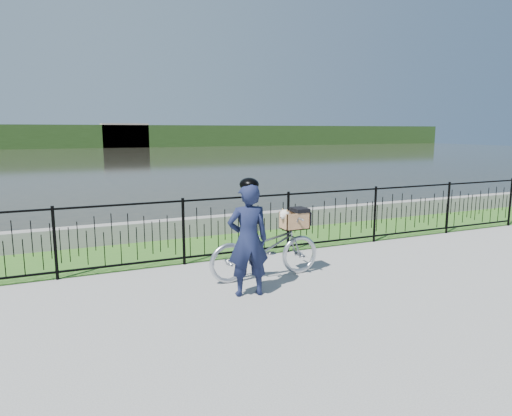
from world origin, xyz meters
name	(u,v)px	position (x,y,z in m)	size (l,w,h in m)	color
ground	(278,285)	(0.00, 0.00, 0.00)	(120.00, 120.00, 0.00)	gray
grass_strip	(220,245)	(0.00, 2.60, 0.00)	(60.00, 2.00, 0.01)	#32601E
water	(94,159)	(0.00, 33.00, 0.00)	(120.00, 120.00, 0.00)	#29281F
quay_wall	(205,226)	(0.00, 3.60, 0.20)	(60.00, 0.30, 0.40)	gray
fence	(238,227)	(0.00, 1.60, 0.58)	(14.00, 0.06, 1.15)	black
far_treeline	(77,136)	(0.00, 60.00, 1.50)	(120.00, 6.00, 3.00)	#244018
far_building_right	(125,135)	(6.00, 58.50, 1.60)	(6.00, 3.00, 3.20)	gray
bicycle_rig	(266,247)	(-0.02, 0.40, 0.49)	(1.82, 0.63, 1.08)	#B3B7C0
cyclist	(248,238)	(-0.57, -0.19, 0.81)	(0.63, 0.46, 1.64)	#141A37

